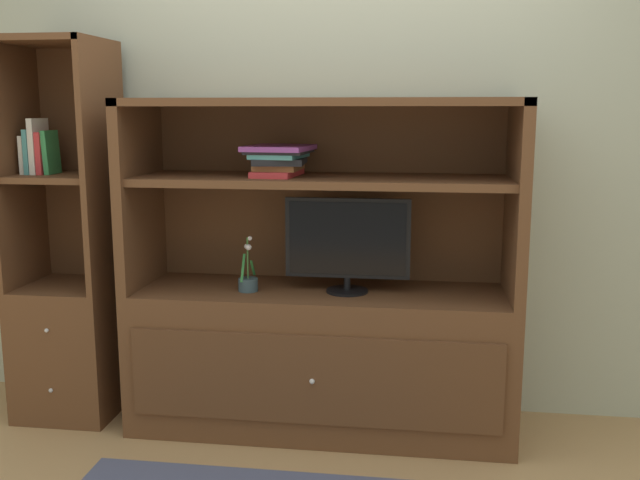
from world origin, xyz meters
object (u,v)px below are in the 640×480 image
tv_monitor (347,242)px  upright_book_row (40,151)px  media_console (322,326)px  potted_plant (248,281)px  magazine_stack (279,159)px  bookshelf_tall (70,296)px

tv_monitor → upright_book_row: upright_book_row is taller
media_console → upright_book_row: bearing=-179.8°
media_console → potted_plant: (-0.34, -0.07, 0.23)m
tv_monitor → magazine_stack: size_ratio=1.62×
potted_plant → upright_book_row: (-1.04, 0.07, 0.60)m
potted_plant → upright_book_row: 1.20m
potted_plant → bookshelf_tall: bearing=175.2°
potted_plant → bookshelf_tall: (-0.94, 0.08, -0.13)m
tv_monitor → potted_plant: (-0.46, -0.04, -0.19)m
upright_book_row → magazine_stack: bearing=-0.1°
tv_monitor → potted_plant: tv_monitor is taller
upright_book_row → media_console: bearing=0.2°
media_console → magazine_stack: size_ratio=5.06×
tv_monitor → bookshelf_tall: bookshelf_tall is taller
media_console → tv_monitor: bearing=-13.7°
media_console → tv_monitor: 0.44m
media_console → magazine_stack: bearing=-178.1°
media_console → magazine_stack: media_console is taller
bookshelf_tall → upright_book_row: (-0.10, -0.01, 0.73)m
tv_monitor → magazine_stack: 0.50m
media_console → magazine_stack: 0.82m
media_console → tv_monitor: media_console is taller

